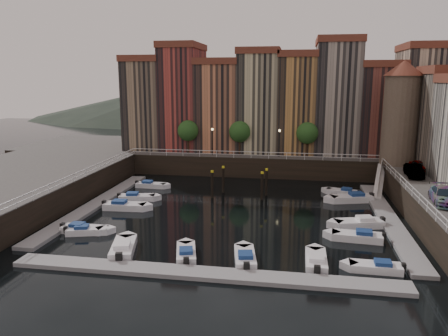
% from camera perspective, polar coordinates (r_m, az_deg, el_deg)
% --- Properties ---
extents(ground, '(200.00, 200.00, 0.00)m').
position_cam_1_polar(ground, '(49.26, 1.50, -5.46)').
color(ground, black).
rests_on(ground, ground).
extents(quay_far, '(80.00, 20.00, 3.00)m').
position_cam_1_polar(quay_far, '(74.07, 4.37, 1.51)').
color(quay_far, black).
rests_on(quay_far, ground).
extents(dock_left, '(2.00, 28.00, 0.35)m').
position_cam_1_polar(dock_left, '(52.98, -16.33, -4.51)').
color(dock_left, gray).
rests_on(dock_left, ground).
extents(dock_right, '(2.00, 28.00, 0.35)m').
position_cam_1_polar(dock_right, '(48.76, 20.64, -6.19)').
color(dock_right, gray).
rests_on(dock_right, ground).
extents(dock_near, '(30.00, 2.00, 0.35)m').
position_cam_1_polar(dock_near, '(33.55, -2.75, -13.60)').
color(dock_near, gray).
rests_on(dock_near, ground).
extents(mountains, '(145.00, 100.00, 18.00)m').
position_cam_1_polar(mountains, '(156.84, 7.95, 9.12)').
color(mountains, '#2D382D').
rests_on(mountains, ground).
extents(far_terrace, '(48.70, 10.30, 17.50)m').
position_cam_1_polar(far_terrace, '(70.29, 7.02, 8.68)').
color(far_terrace, '#897257').
rests_on(far_terrace, quay_far).
extents(corner_tower, '(5.20, 5.20, 13.80)m').
position_cam_1_polar(corner_tower, '(62.71, 22.11, 6.87)').
color(corner_tower, '#6B5B4C').
rests_on(corner_tower, quay_right).
extents(promenade_trees, '(21.20, 3.20, 5.20)m').
position_cam_1_polar(promenade_trees, '(65.78, 2.64, 4.73)').
color(promenade_trees, black).
rests_on(promenade_trees, quay_far).
extents(street_lamps, '(10.36, 0.36, 4.18)m').
position_cam_1_polar(street_lamps, '(64.85, 2.82, 4.02)').
color(street_lamps, black).
rests_on(street_lamps, quay_far).
extents(railings, '(36.08, 34.04, 0.52)m').
position_cam_1_polar(railings, '(53.02, 2.27, -0.00)').
color(railings, white).
rests_on(railings, ground).
extents(gangway, '(2.78, 8.32, 3.73)m').
position_cam_1_polar(gangway, '(58.94, 19.66, -1.36)').
color(gangway, white).
rests_on(gangway, ground).
extents(mooring_pilings, '(6.82, 3.21, 3.78)m').
position_cam_1_polar(mooring_pilings, '(54.33, 2.21, -2.03)').
color(mooring_pilings, black).
rests_on(mooring_pilings, ground).
extents(boat_left_0, '(4.19, 2.45, 0.94)m').
position_cam_1_polar(boat_left_0, '(43.76, -17.52, -7.80)').
color(boat_left_0, white).
rests_on(boat_left_0, ground).
extents(boat_left_1, '(4.26, 1.58, 0.98)m').
position_cam_1_polar(boat_left_1, '(44.30, -18.09, -7.58)').
color(boat_left_1, white).
rests_on(boat_left_1, ground).
extents(boat_left_2, '(5.00, 2.04, 1.14)m').
position_cam_1_polar(boat_left_2, '(50.53, -12.94, -4.86)').
color(boat_left_2, white).
rests_on(boat_left_2, ground).
extents(boat_left_3, '(4.63, 2.34, 1.04)m').
position_cam_1_polar(boat_left_3, '(53.99, -11.38, -3.76)').
color(boat_left_3, white).
rests_on(boat_left_3, ground).
extents(boat_left_4, '(4.28, 1.71, 0.98)m').
position_cam_1_polar(boat_left_4, '(59.89, -9.58, -2.19)').
color(boat_left_4, white).
rests_on(boat_left_4, ground).
extents(boat_right_0, '(4.14, 1.60, 0.95)m').
position_cam_1_polar(boat_right_0, '(36.11, 19.33, -12.13)').
color(boat_right_0, white).
rests_on(boat_right_0, ground).
extents(boat_right_1, '(4.79, 2.09, 1.08)m').
position_cam_1_polar(boat_right_1, '(41.96, 17.14, -8.55)').
color(boat_right_1, white).
rests_on(boat_right_1, ground).
extents(boat_right_2, '(5.14, 2.97, 1.15)m').
position_cam_1_polar(boat_right_2, '(45.60, 17.29, -6.90)').
color(boat_right_2, white).
rests_on(boat_right_2, ground).
extents(boat_right_3, '(5.39, 3.24, 1.21)m').
position_cam_1_polar(boat_right_3, '(54.48, 16.38, -3.82)').
color(boat_right_3, white).
rests_on(boat_right_3, ground).
extents(boat_right_4, '(4.26, 2.57, 0.95)m').
position_cam_1_polar(boat_right_4, '(57.54, 15.29, -3.03)').
color(boat_right_4, white).
rests_on(boat_right_4, ground).
extents(boat_near_0, '(2.97, 5.16, 1.16)m').
position_cam_1_polar(boat_near_0, '(38.43, -13.03, -10.18)').
color(boat_near_0, white).
rests_on(boat_near_0, ground).
extents(boat_near_1, '(2.54, 4.39, 0.98)m').
position_cam_1_polar(boat_near_1, '(36.75, -4.97, -11.04)').
color(boat_near_1, white).
rests_on(boat_near_1, ground).
extents(boat_near_2, '(2.34, 4.59, 1.03)m').
position_cam_1_polar(boat_near_2, '(35.80, 2.77, -11.62)').
color(boat_near_2, white).
rests_on(boat_near_2, ground).
extents(boat_near_3, '(1.64, 4.51, 1.04)m').
position_cam_1_polar(boat_near_3, '(35.94, 11.93, -11.77)').
color(boat_near_3, white).
rests_on(boat_near_3, ground).
extents(car_a, '(2.29, 4.11, 1.32)m').
position_cam_1_polar(car_a, '(59.65, 24.25, 0.15)').
color(car_a, gray).
rests_on(car_a, quay_right).
extents(car_b, '(1.74, 4.61, 1.50)m').
position_cam_1_polar(car_b, '(55.72, 23.55, -0.44)').
color(car_b, gray).
rests_on(car_b, quay_right).
extents(car_c, '(2.61, 5.39, 1.51)m').
position_cam_1_polar(car_c, '(45.18, 26.80, -3.37)').
color(car_c, gray).
rests_on(car_c, quay_right).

